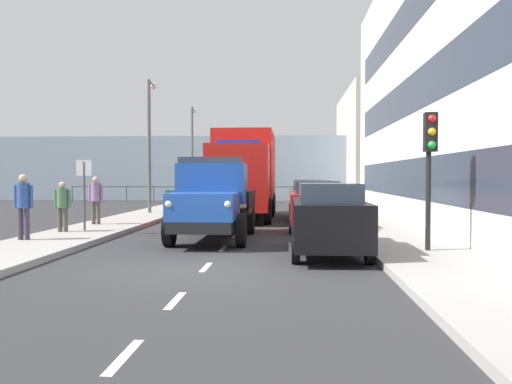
# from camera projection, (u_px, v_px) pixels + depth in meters

# --- Properties ---
(ground_plane) EXTENTS (80.00, 80.00, 0.00)m
(ground_plane) POSITION_uv_depth(u_px,v_px,m) (242.00, 228.00, 19.13)
(ground_plane) COLOR #2D2D30
(sidewalk_left) EXTENTS (2.44, 37.23, 0.15)m
(sidewalk_left) POSITION_uv_depth(u_px,v_px,m) (376.00, 227.00, 18.82)
(sidewalk_left) COLOR #9E9993
(sidewalk_left) RESTS_ON ground_plane
(sidewalk_right) EXTENTS (2.44, 37.23, 0.15)m
(sidewalk_right) POSITION_uv_depth(u_px,v_px,m) (113.00, 225.00, 19.44)
(sidewalk_right) COLOR #9E9993
(sidewalk_right) RESTS_ON ground_plane
(road_centreline_markings) EXTENTS (0.12, 33.57, 0.01)m
(road_centreline_markings) POSITION_uv_depth(u_px,v_px,m) (242.00, 228.00, 18.96)
(road_centreline_markings) COLOR silver
(road_centreline_markings) RESTS_ON ground_plane
(building_terrace) EXTENTS (6.27, 25.13, 11.04)m
(building_terrace) POSITION_uv_depth(u_px,v_px,m) (493.00, 77.00, 19.25)
(building_terrace) COLOR silver
(building_terrace) RESTS_ON ground_plane
(building_far_block) EXTENTS (6.26, 14.10, 8.40)m
(building_far_block) POSITION_uv_depth(u_px,v_px,m) (385.00, 147.00, 41.10)
(building_far_block) COLOR beige
(building_far_block) RESTS_ON ground_plane
(sea_horizon) EXTENTS (80.00, 0.80, 5.00)m
(sea_horizon) POSITION_uv_depth(u_px,v_px,m) (267.00, 168.00, 40.62)
(sea_horizon) COLOR #8C9EAD
(sea_horizon) RESTS_ON ground_plane
(seawall_railing) EXTENTS (28.08, 0.08, 1.20)m
(seawall_railing) POSITION_uv_depth(u_px,v_px,m) (265.00, 190.00, 37.08)
(seawall_railing) COLOR #4C5156
(seawall_railing) RESTS_ON ground_plane
(truck_vintage_blue) EXTENTS (2.17, 5.64, 2.43)m
(truck_vintage_blue) POSITION_uv_depth(u_px,v_px,m) (212.00, 200.00, 15.24)
(truck_vintage_blue) COLOR black
(truck_vintage_blue) RESTS_ON ground_plane
(lorry_cargo_red) EXTENTS (2.58, 8.20, 3.87)m
(lorry_cargo_red) POSITION_uv_depth(u_px,v_px,m) (245.00, 172.00, 23.30)
(lorry_cargo_red) COLOR red
(lorry_cargo_red) RESTS_ON ground_plane
(car_black_kerbside_near) EXTENTS (1.75, 4.22, 1.72)m
(car_black_kerbside_near) POSITION_uv_depth(u_px,v_px,m) (328.00, 218.00, 12.49)
(car_black_kerbside_near) COLOR black
(car_black_kerbside_near) RESTS_ON ground_plane
(car_red_kerbside_1) EXTENTS (1.87, 3.82, 1.72)m
(car_red_kerbside_1) POSITION_uv_depth(u_px,v_px,m) (316.00, 205.00, 18.27)
(car_red_kerbside_1) COLOR #B21E1E
(car_red_kerbside_1) RESTS_ON ground_plane
(car_white_kerbside_2) EXTENTS (1.88, 4.43, 1.72)m
(car_white_kerbside_2) POSITION_uv_depth(u_px,v_px,m) (310.00, 199.00, 23.13)
(car_white_kerbside_2) COLOR white
(car_white_kerbside_2) RESTS_ON ground_plane
(car_teal_oppositeside_0) EXTENTS (1.96, 4.58, 1.72)m
(car_teal_oppositeside_0) POSITION_uv_depth(u_px,v_px,m) (197.00, 197.00, 24.69)
(car_teal_oppositeside_0) COLOR #1E6670
(car_teal_oppositeside_0) RESTS_ON ground_plane
(car_maroon_oppositeside_1) EXTENTS (1.98, 4.01, 1.72)m
(car_maroon_oppositeside_1) POSITION_uv_depth(u_px,v_px,m) (217.00, 193.00, 31.64)
(car_maroon_oppositeside_1) COLOR maroon
(car_maroon_oppositeside_1) RESTS_ON ground_plane
(pedestrian_near_railing) EXTENTS (0.53, 0.34, 1.79)m
(pedestrian_near_railing) POSITION_uv_depth(u_px,v_px,m) (23.00, 201.00, 14.27)
(pedestrian_near_railing) COLOR #383342
(pedestrian_near_railing) RESTS_ON sidewalk_right
(pedestrian_by_lamp) EXTENTS (0.53, 0.34, 1.57)m
(pedestrian_by_lamp) POSITION_uv_depth(u_px,v_px,m) (63.00, 202.00, 16.36)
(pedestrian_by_lamp) COLOR #4C473D
(pedestrian_by_lamp) RESTS_ON sidewalk_right
(pedestrian_strolling) EXTENTS (0.53, 0.34, 1.72)m
(pedestrian_strolling) POSITION_uv_depth(u_px,v_px,m) (96.00, 196.00, 18.91)
(pedestrian_strolling) COLOR #4C473D
(pedestrian_strolling) RESTS_ON sidewalk_right
(traffic_light_near) EXTENTS (0.28, 0.41, 3.20)m
(traffic_light_near) POSITION_uv_depth(u_px,v_px,m) (430.00, 151.00, 12.12)
(traffic_light_near) COLOR black
(traffic_light_near) RESTS_ON sidewalk_left
(lamp_post_promenade) EXTENTS (0.32, 1.14, 6.33)m
(lamp_post_promenade) POSITION_uv_depth(u_px,v_px,m) (150.00, 133.00, 25.08)
(lamp_post_promenade) COLOR #59595B
(lamp_post_promenade) RESTS_ON sidewalk_right
(lamp_post_far) EXTENTS (0.32, 1.14, 6.41)m
(lamp_post_far) POSITION_uv_depth(u_px,v_px,m) (193.00, 145.00, 35.55)
(lamp_post_far) COLOR #59595B
(lamp_post_far) RESTS_ON sidewalk_right
(street_sign) EXTENTS (0.50, 0.07, 2.25)m
(street_sign) POSITION_uv_depth(u_px,v_px,m) (84.00, 183.00, 16.72)
(street_sign) COLOR #4C4C4C
(street_sign) RESTS_ON sidewalk_right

